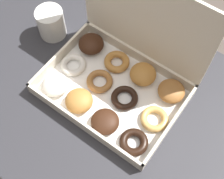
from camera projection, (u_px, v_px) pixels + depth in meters
The scene contains 4 objects.
ground_plane at pixel (106, 160), 1.60m from camera, with size 8.00×8.00×0.00m, color #564C44.
dining_table at pixel (103, 111), 1.05m from camera, with size 1.12×0.71×0.73m.
donut_box at pixel (117, 75), 0.92m from camera, with size 0.41×0.30×0.34m.
coffee_mug at pixel (51, 23), 1.02m from camera, with size 0.09×0.09×0.10m.
Camera 1 is at (0.28, -0.33, 1.58)m, focal length 50.00 mm.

